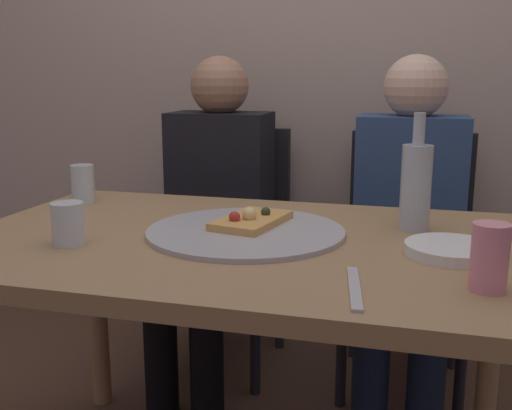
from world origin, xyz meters
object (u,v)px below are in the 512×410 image
table_knife (355,288)px  plate_stack (452,250)px  pizza_slice_last (251,220)px  dining_table (242,271)px  wine_bottle (416,185)px  chair_right (407,243)px  chair_left (226,230)px  tumbler_near (83,184)px  guest_in_sweater (213,206)px  soda_can (490,257)px  guest_in_beanie (408,218)px  tumbler_far (68,224)px  pizza_tray (245,231)px

table_knife → plate_stack: bearing=-42.5°
pizza_slice_last → dining_table: bearing=-89.2°
pizza_slice_last → wine_bottle: 0.41m
chair_right → plate_stack: bearing=96.8°
wine_bottle → chair_right: size_ratio=0.32×
chair_left → tumbler_near: bearing=66.2°
table_knife → chair_left: size_ratio=0.24×
plate_stack → table_knife: bearing=-124.0°
chair_left → chair_right: (0.68, 0.00, 0.00)m
wine_bottle → guest_in_sweater: (-0.70, 0.50, -0.20)m
wine_bottle → table_knife: (-0.09, -0.46, -0.11)m
soda_can → guest_in_sweater: (-0.83, 0.90, -0.15)m
tumbler_near → chair_left: chair_left is taller
pizza_slice_last → soda_can: bearing=-30.1°
pizza_slice_last → guest_in_beanie: (0.37, 0.60, -0.11)m
table_knife → tumbler_far: bearing=71.0°
pizza_tray → wine_bottle: size_ratio=1.66×
guest_in_sweater → guest_in_beanie: same height
wine_bottle → soda_can: size_ratio=2.35×
plate_stack → table_knife: 0.31m
pizza_slice_last → soda_can: soda_can is taller
tumbler_far → plate_stack: tumbler_far is taller
plate_stack → chair_left: chair_left is taller
tumbler_near → tumbler_far: 0.46m
plate_stack → chair_right: bearing=96.8°
chair_right → guest_in_sweater: guest_in_sweater is taller
guest_in_beanie → wine_bottle: bearing=92.2°
tumbler_near → tumbler_far: tumbler_near is taller
pizza_tray → wine_bottle: wine_bottle is taller
chair_left → dining_table: bearing=110.6°
pizza_slice_last → soda_can: (0.52, -0.30, 0.04)m
soda_can → pizza_slice_last: bearing=149.9°
plate_stack → guest_in_beanie: bearing=98.2°
tumbler_near → plate_stack: 1.07m
dining_table → guest_in_beanie: bearing=61.4°
chair_right → table_knife: bearing=86.1°
guest_in_sweater → guest_in_beanie: 0.68m
chair_right → guest_in_sweater: 0.71m
tumbler_far → guest_in_beanie: bearing=49.0°
wine_bottle → pizza_slice_last: bearing=-165.7°
pizza_slice_last → guest_in_sweater: (-0.31, 0.60, -0.11)m
wine_bottle → table_knife: wine_bottle is taller
dining_table → wine_bottle: bearing=24.7°
chair_left → guest_in_beanie: 0.71m
plate_stack → pizza_slice_last: bearing=168.0°
table_knife → chair_right: size_ratio=0.24×
guest_in_beanie → guest_in_sweater: bearing=0.0°
pizza_slice_last → wine_bottle: size_ratio=0.84×
soda_can → table_knife: bearing=-165.8°
soda_can → guest_in_beanie: size_ratio=0.10×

